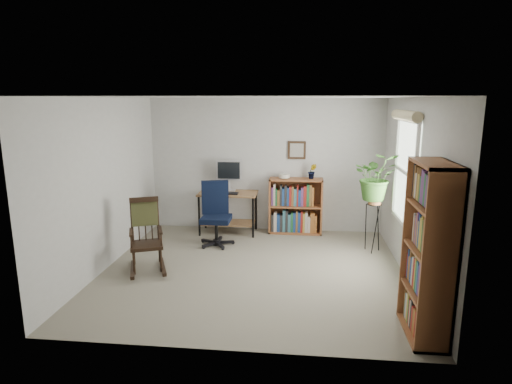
# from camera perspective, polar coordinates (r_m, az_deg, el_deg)

# --- Properties ---
(floor) EXTENTS (4.20, 4.00, 0.00)m
(floor) POSITION_cam_1_polar(r_m,az_deg,el_deg) (6.16, -0.40, -10.38)
(floor) COLOR gray
(floor) RESTS_ON ground
(ceiling) EXTENTS (4.20, 4.00, 0.00)m
(ceiling) POSITION_cam_1_polar(r_m,az_deg,el_deg) (5.69, -0.44, 12.53)
(ceiling) COLOR silver
(ceiling) RESTS_ON ground
(wall_back) EXTENTS (4.20, 0.00, 2.40)m
(wall_back) POSITION_cam_1_polar(r_m,az_deg,el_deg) (7.77, 1.25, 3.57)
(wall_back) COLOR #BBBBB7
(wall_back) RESTS_ON ground
(wall_front) EXTENTS (4.20, 0.00, 2.40)m
(wall_front) POSITION_cam_1_polar(r_m,az_deg,el_deg) (3.89, -3.75, -5.30)
(wall_front) COLOR #BBBBB7
(wall_front) RESTS_ON ground
(wall_left) EXTENTS (0.00, 4.00, 2.40)m
(wall_left) POSITION_cam_1_polar(r_m,az_deg,el_deg) (6.39, -19.47, 0.98)
(wall_left) COLOR #BBBBB7
(wall_left) RESTS_ON ground
(wall_right) EXTENTS (0.00, 4.00, 2.40)m
(wall_right) POSITION_cam_1_polar(r_m,az_deg,el_deg) (5.96, 20.10, 0.15)
(wall_right) COLOR #BBBBB7
(wall_right) RESTS_ON ground
(window) EXTENTS (0.12, 1.20, 1.50)m
(window) POSITION_cam_1_polar(r_m,az_deg,el_deg) (6.20, 19.22, 2.54)
(window) COLOR white
(window) RESTS_ON wall_right
(desk) EXTENTS (1.04, 0.57, 0.75)m
(desk) POSITION_cam_1_polar(r_m,az_deg,el_deg) (7.73, -3.73, -2.77)
(desk) COLOR olive
(desk) RESTS_ON floor
(monitor) EXTENTS (0.46, 0.16, 0.56)m
(monitor) POSITION_cam_1_polar(r_m,az_deg,el_deg) (7.72, -3.62, 2.19)
(monitor) COLOR silver
(monitor) RESTS_ON desk
(keyboard) EXTENTS (0.40, 0.15, 0.02)m
(keyboard) POSITION_cam_1_polar(r_m,az_deg,el_deg) (7.52, -3.92, -0.16)
(keyboard) COLOR black
(keyboard) RESTS_ON desk
(office_chair) EXTENTS (0.71, 0.71, 1.07)m
(office_chair) POSITION_cam_1_polar(r_m,az_deg,el_deg) (7.04, -5.35, -2.93)
(office_chair) COLOR black
(office_chair) RESTS_ON floor
(rocking_chair) EXTENTS (0.84, 1.04, 1.05)m
(rocking_chair) POSITION_cam_1_polar(r_m,az_deg,el_deg) (6.17, -14.46, -5.60)
(rocking_chair) COLOR black
(rocking_chair) RESTS_ON floor
(low_bookshelf) EXTENTS (0.95, 0.32, 1.00)m
(low_bookshelf) POSITION_cam_1_polar(r_m,az_deg,el_deg) (7.70, 5.30, -1.86)
(low_bookshelf) COLOR brown
(low_bookshelf) RESTS_ON floor
(tall_bookshelf) EXTENTS (0.34, 0.78, 1.79)m
(tall_bookshelf) POSITION_cam_1_polar(r_m,az_deg,el_deg) (4.61, 21.99, -7.35)
(tall_bookshelf) COLOR brown
(tall_bookshelf) RESTS_ON floor
(plant_stand) EXTENTS (0.28, 0.28, 0.90)m
(plant_stand) POSITION_cam_1_polar(r_m,az_deg,el_deg) (7.00, 15.37, -4.12)
(plant_stand) COLOR black
(plant_stand) RESTS_ON floor
(spider_plant) EXTENTS (1.69, 1.88, 1.46)m
(spider_plant) POSITION_cam_1_polar(r_m,az_deg,el_deg) (6.78, 15.90, 4.98)
(spider_plant) COLOR #326121
(spider_plant) RESTS_ON plant_stand
(potted_plant_small) EXTENTS (0.13, 0.24, 0.11)m
(potted_plant_small) POSITION_cam_1_polar(r_m,az_deg,el_deg) (7.60, 7.49, 2.16)
(potted_plant_small) COLOR #326121
(potted_plant_small) RESTS_ON low_bookshelf
(framed_picture) EXTENTS (0.32, 0.04, 0.32)m
(framed_picture) POSITION_cam_1_polar(r_m,az_deg,el_deg) (7.68, 5.46, 5.57)
(framed_picture) COLOR black
(framed_picture) RESTS_ON wall_back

